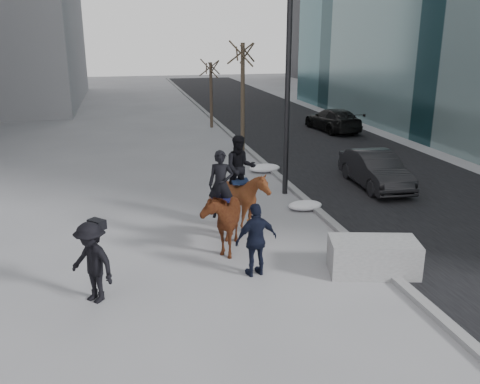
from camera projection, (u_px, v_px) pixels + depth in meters
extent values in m
plane|color=gray|center=(251.00, 265.00, 12.43)|extent=(120.00, 120.00, 0.00)
cube|color=black|center=(345.00, 157.00, 23.24)|extent=(8.00, 90.00, 0.01)
cube|color=gray|center=(261.00, 161.00, 22.36)|extent=(0.25, 90.00, 0.12)
cube|color=#98989B|center=(373.00, 257.00, 11.90)|extent=(2.22, 1.49, 0.81)
imported|color=black|center=(375.00, 170.00, 18.57)|extent=(1.60, 4.04, 1.31)
imported|color=black|center=(333.00, 120.00, 29.37)|extent=(2.21, 4.64, 1.30)
imported|color=#481A0E|center=(222.00, 218.00, 13.14)|extent=(1.45, 2.18, 1.69)
imported|color=black|center=(221.00, 184.00, 13.03)|extent=(0.74, 0.59, 1.77)
cube|color=#0F1139|center=(221.00, 198.00, 13.14)|extent=(0.62, 0.67, 0.06)
imported|color=#4B280F|center=(241.00, 200.00, 14.43)|extent=(1.56, 1.72, 1.78)
imported|color=black|center=(240.00, 168.00, 14.31)|extent=(0.95, 0.77, 1.85)
cube|color=black|center=(240.00, 181.00, 14.42)|extent=(0.52, 0.60, 0.06)
imported|color=black|center=(256.00, 240.00, 11.66)|extent=(1.09, 0.62, 1.75)
cylinder|color=#D8650C|center=(248.00, 221.00, 12.08)|extent=(0.04, 0.18, 0.07)
imported|color=black|center=(92.00, 263.00, 10.50)|extent=(1.26, 1.27, 1.75)
cube|color=black|center=(97.00, 224.00, 10.54)|extent=(0.41, 0.41, 0.20)
cylinder|color=black|center=(288.00, 63.00, 16.64)|extent=(0.18, 0.18, 9.00)
ellipsoid|color=white|center=(305.00, 205.00, 16.29)|extent=(1.11, 0.70, 0.28)
ellipsoid|color=white|center=(265.00, 168.00, 20.73)|extent=(1.28, 0.81, 0.33)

